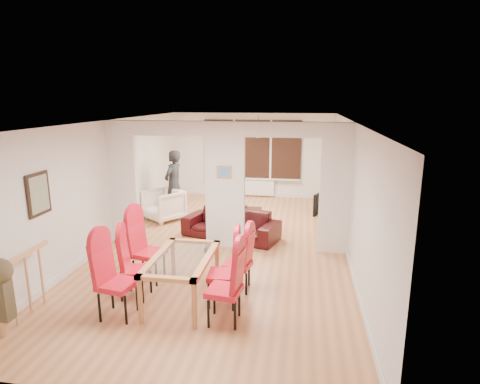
% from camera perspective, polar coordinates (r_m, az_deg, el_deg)
% --- Properties ---
extents(floor, '(5.00, 9.00, 0.01)m').
position_cam_1_polar(floor, '(8.57, -2.05, -7.60)').
color(floor, '#C37F4E').
rests_on(floor, ground).
extents(room_walls, '(5.00, 9.00, 2.60)m').
position_cam_1_polar(room_walls, '(8.20, -2.13, 0.92)').
color(room_walls, silver).
rests_on(room_walls, floor).
extents(divider_wall, '(5.00, 0.18, 2.60)m').
position_cam_1_polar(divider_wall, '(8.20, -2.13, 0.92)').
color(divider_wall, white).
rests_on(divider_wall, floor).
extents(bay_window_blinds, '(3.00, 0.08, 1.80)m').
position_cam_1_polar(bay_window_blinds, '(12.49, 1.76, 6.11)').
color(bay_window_blinds, black).
rests_on(bay_window_blinds, room_walls).
extents(radiator, '(1.40, 0.08, 0.50)m').
position_cam_1_polar(radiator, '(12.66, 1.70, 0.69)').
color(radiator, white).
rests_on(radiator, floor).
extents(pendant_light, '(0.36, 0.36, 0.36)m').
position_cam_1_polar(pendant_light, '(11.26, 2.59, 8.65)').
color(pendant_light, orange).
rests_on(pendant_light, room_walls).
extents(stair_newel, '(0.40, 1.20, 1.10)m').
position_cam_1_polar(stair_newel, '(6.50, -28.26, -11.01)').
color(stair_newel, tan).
rests_on(stair_newel, floor).
extents(wall_poster, '(0.04, 0.52, 0.67)m').
position_cam_1_polar(wall_poster, '(6.93, -26.74, -0.26)').
color(wall_poster, gray).
rests_on(wall_poster, room_walls).
extents(pillar_photo, '(0.30, 0.03, 0.25)m').
position_cam_1_polar(pillar_photo, '(8.04, -2.28, 2.86)').
color(pillar_photo, '#4C8CD8').
rests_on(pillar_photo, divider_wall).
extents(dining_table, '(0.87, 1.54, 0.72)m').
position_cam_1_polar(dining_table, '(6.31, -8.18, -12.08)').
color(dining_table, '#BD7846').
rests_on(dining_table, floor).
extents(dining_chair_la, '(0.54, 0.54, 1.16)m').
position_cam_1_polar(dining_chair_la, '(6.00, -17.10, -11.67)').
color(dining_chair_la, red).
rests_on(dining_chair_la, floor).
extents(dining_chair_lb, '(0.50, 0.50, 1.05)m').
position_cam_1_polar(dining_chair_lb, '(6.48, -14.69, -10.11)').
color(dining_chair_lb, red).
rests_on(dining_chair_lb, floor).
extents(dining_chair_lc, '(0.56, 0.56, 1.17)m').
position_cam_1_polar(dining_chair_lc, '(6.98, -12.92, -7.77)').
color(dining_chair_lc, red).
rests_on(dining_chair_lc, floor).
extents(dining_chair_ra, '(0.50, 0.50, 1.11)m').
position_cam_1_polar(dining_chair_ra, '(5.62, -2.29, -13.06)').
color(dining_chair_ra, red).
rests_on(dining_chair_ra, floor).
extents(dining_chair_rb, '(0.47, 0.47, 1.11)m').
position_cam_1_polar(dining_chair_rb, '(6.08, -2.42, -10.98)').
color(dining_chair_rb, red).
rests_on(dining_chair_rb, floor).
extents(dining_chair_rc, '(0.47, 0.47, 1.02)m').
position_cam_1_polar(dining_chair_rc, '(6.52, -0.35, -9.65)').
color(dining_chair_rc, red).
rests_on(dining_chair_rc, floor).
extents(sofa, '(2.27, 1.41, 0.62)m').
position_cam_1_polar(sofa, '(8.93, -1.31, -4.61)').
color(sofa, black).
rests_on(sofa, floor).
extents(armchair, '(1.18, 1.18, 0.78)m').
position_cam_1_polar(armchair, '(10.38, -10.80, -1.84)').
color(armchair, white).
rests_on(armchair, floor).
extents(person, '(0.72, 0.57, 1.75)m').
position_cam_1_polar(person, '(10.54, -9.42, 1.16)').
color(person, black).
rests_on(person, floor).
extents(television, '(0.99, 0.54, 0.59)m').
position_cam_1_polar(television, '(11.14, 11.00, -1.32)').
color(television, black).
rests_on(television, floor).
extents(coffee_table, '(0.96, 0.54, 0.21)m').
position_cam_1_polar(coffee_table, '(10.59, 0.55, -2.90)').
color(coffee_table, '#371C12').
rests_on(coffee_table, floor).
extents(bottle, '(0.07, 0.07, 0.28)m').
position_cam_1_polar(bottle, '(10.56, 0.07, -1.56)').
color(bottle, '#143F19').
rests_on(bottle, coffee_table).
extents(bowl, '(0.21, 0.21, 0.05)m').
position_cam_1_polar(bowl, '(10.65, 0.51, -2.06)').
color(bowl, '#371C12').
rests_on(bowl, coffee_table).
extents(shoes, '(0.24, 0.27, 0.10)m').
position_cam_1_polar(shoes, '(8.23, -4.04, -8.13)').
color(shoes, black).
rests_on(shoes, floor).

